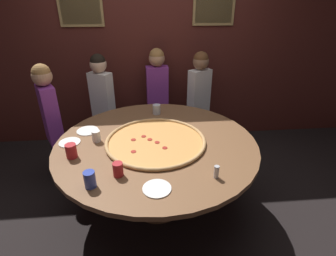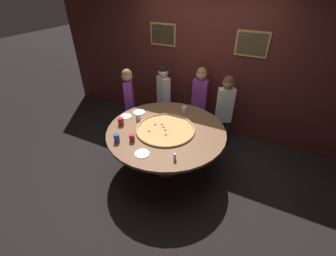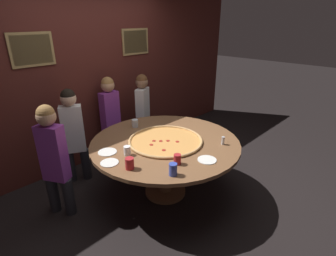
{
  "view_description": "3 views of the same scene",
  "coord_description": "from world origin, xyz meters",
  "px_view_note": "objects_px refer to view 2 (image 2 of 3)",
  "views": [
    {
      "loc": [
        -0.08,
        -2.01,
        1.91
      ],
      "look_at": [
        0.11,
        0.08,
        0.83
      ],
      "focal_mm": 28.0,
      "sensor_mm": 36.0,
      "label": 1
    },
    {
      "loc": [
        1.26,
        -2.47,
        2.63
      ],
      "look_at": [
        0.04,
        -0.03,
        0.8
      ],
      "focal_mm": 24.0,
      "sensor_mm": 36.0,
      "label": 2
    },
    {
      "loc": [
        -2.02,
        -1.99,
        2.1
      ],
      "look_at": [
        0.0,
        -0.05,
        0.92
      ],
      "focal_mm": 28.0,
      "sensor_mm": 36.0,
      "label": 3
    }
  ],
  "objects_px": {
    "white_plate_far_back": "(126,116)",
    "diner_side_left": "(200,97)",
    "giant_pizza": "(165,129)",
    "drink_cup_by_shaker": "(184,109)",
    "drink_cup_front_edge": "(132,138)",
    "dining_table": "(166,136)",
    "diner_centre_back": "(163,94)",
    "white_plate_near_front": "(139,112)",
    "drink_cup_far_right": "(121,121)",
    "diner_far_left": "(129,98)",
    "condiment_shaker": "(175,157)",
    "white_plate_left_side": "(142,154)",
    "drink_cup_far_left": "(138,117)",
    "drink_cup_centre_back": "(117,138)",
    "diner_side_right": "(225,107)"
  },
  "relations": [
    {
      "from": "drink_cup_by_shaker",
      "to": "white_plate_far_back",
      "type": "xyz_separation_m",
      "value": [
        -0.8,
        -0.56,
        -0.05
      ]
    },
    {
      "from": "white_plate_near_front",
      "to": "white_plate_left_side",
      "type": "xyz_separation_m",
      "value": [
        0.62,
        -0.89,
        0.0
      ]
    },
    {
      "from": "drink_cup_far_left",
      "to": "diner_side_right",
      "type": "distance_m",
      "value": 1.53
    },
    {
      "from": "giant_pizza",
      "to": "diner_side_left",
      "type": "bearing_deg",
      "value": 86.25
    },
    {
      "from": "condiment_shaker",
      "to": "diner_side_left",
      "type": "relative_size",
      "value": 0.07
    },
    {
      "from": "white_plate_left_side",
      "to": "diner_side_right",
      "type": "xyz_separation_m",
      "value": [
        0.63,
        1.73,
        -0.0
      ]
    },
    {
      "from": "drink_cup_far_left",
      "to": "drink_cup_centre_back",
      "type": "distance_m",
      "value": 0.62
    },
    {
      "from": "diner_far_left",
      "to": "diner_side_right",
      "type": "bearing_deg",
      "value": -103.09
    },
    {
      "from": "drink_cup_front_edge",
      "to": "condiment_shaker",
      "type": "distance_m",
      "value": 0.7
    },
    {
      "from": "dining_table",
      "to": "white_plate_left_side",
      "type": "distance_m",
      "value": 0.65
    },
    {
      "from": "white_plate_far_back",
      "to": "diner_far_left",
      "type": "relative_size",
      "value": 0.14
    },
    {
      "from": "drink_cup_far_left",
      "to": "white_plate_near_front",
      "type": "relative_size",
      "value": 0.5
    },
    {
      "from": "dining_table",
      "to": "diner_far_left",
      "type": "distance_m",
      "value": 1.25
    },
    {
      "from": "giant_pizza",
      "to": "drink_cup_centre_back",
      "type": "height_order",
      "value": "drink_cup_centre_back"
    },
    {
      "from": "drink_cup_far_right",
      "to": "diner_centre_back",
      "type": "xyz_separation_m",
      "value": [
        0.07,
        1.27,
        -0.06
      ]
    },
    {
      "from": "drink_cup_front_edge",
      "to": "drink_cup_by_shaker",
      "type": "distance_m",
      "value": 1.11
    },
    {
      "from": "drink_cup_far_right",
      "to": "diner_centre_back",
      "type": "distance_m",
      "value": 1.28
    },
    {
      "from": "drink_cup_far_left",
      "to": "diner_far_left",
      "type": "xyz_separation_m",
      "value": [
        -0.56,
        0.56,
        -0.05
      ]
    },
    {
      "from": "drink_cup_by_shaker",
      "to": "diner_centre_back",
      "type": "bearing_deg",
      "value": 143.27
    },
    {
      "from": "drink_cup_by_shaker",
      "to": "diner_far_left",
      "type": "height_order",
      "value": "diner_far_left"
    },
    {
      "from": "condiment_shaker",
      "to": "white_plate_left_side",
      "type": "bearing_deg",
      "value": -168.5
    },
    {
      "from": "drink_cup_centre_back",
      "to": "white_plate_far_back",
      "type": "height_order",
      "value": "drink_cup_centre_back"
    },
    {
      "from": "drink_cup_front_edge",
      "to": "white_plate_far_back",
      "type": "xyz_separation_m",
      "value": [
        -0.47,
        0.51,
        -0.05
      ]
    },
    {
      "from": "giant_pizza",
      "to": "diner_side_left",
      "type": "height_order",
      "value": "diner_side_left"
    },
    {
      "from": "drink_cup_front_edge",
      "to": "dining_table",
      "type": "bearing_deg",
      "value": 57.36
    },
    {
      "from": "white_plate_near_front",
      "to": "diner_side_left",
      "type": "height_order",
      "value": "diner_side_left"
    },
    {
      "from": "white_plate_near_front",
      "to": "diner_centre_back",
      "type": "bearing_deg",
      "value": 87.85
    },
    {
      "from": "white_plate_near_front",
      "to": "diner_centre_back",
      "type": "height_order",
      "value": "diner_centre_back"
    },
    {
      "from": "drink_cup_centre_back",
      "to": "white_plate_near_front",
      "type": "relative_size",
      "value": 0.59
    },
    {
      "from": "giant_pizza",
      "to": "white_plate_far_back",
      "type": "bearing_deg",
      "value": 175.62
    },
    {
      "from": "diner_side_left",
      "to": "drink_cup_by_shaker",
      "type": "bearing_deg",
      "value": 82.72
    },
    {
      "from": "white_plate_near_front",
      "to": "diner_centre_back",
      "type": "xyz_separation_m",
      "value": [
        0.03,
        0.83,
        -0.01
      ]
    },
    {
      "from": "drink_cup_centre_back",
      "to": "white_plate_near_front",
      "type": "height_order",
      "value": "drink_cup_centre_back"
    },
    {
      "from": "drink_cup_far_left",
      "to": "drink_cup_front_edge",
      "type": "height_order",
      "value": "drink_cup_front_edge"
    },
    {
      "from": "giant_pizza",
      "to": "diner_far_left",
      "type": "height_order",
      "value": "diner_far_left"
    },
    {
      "from": "dining_table",
      "to": "drink_cup_front_edge",
      "type": "relative_size",
      "value": 16.73
    },
    {
      "from": "drink_cup_front_edge",
      "to": "diner_centre_back",
      "type": "relative_size",
      "value": 0.08
    },
    {
      "from": "drink_cup_by_shaker",
      "to": "diner_side_left",
      "type": "relative_size",
      "value": 0.08
    },
    {
      "from": "drink_cup_far_right",
      "to": "white_plate_far_back",
      "type": "bearing_deg",
      "value": 108.1
    },
    {
      "from": "diner_side_right",
      "to": "drink_cup_far_right",
      "type": "bearing_deg",
      "value": 16.29
    },
    {
      "from": "dining_table",
      "to": "drink_cup_by_shaker",
      "type": "relative_size",
      "value": 17.09
    },
    {
      "from": "giant_pizza",
      "to": "diner_far_left",
      "type": "relative_size",
      "value": 0.68
    },
    {
      "from": "white_plate_near_front",
      "to": "diner_far_left",
      "type": "height_order",
      "value": "diner_far_left"
    },
    {
      "from": "white_plate_far_back",
      "to": "condiment_shaker",
      "type": "height_order",
      "value": "condiment_shaker"
    },
    {
      "from": "drink_cup_far_right",
      "to": "white_plate_far_back",
      "type": "relative_size",
      "value": 0.63
    },
    {
      "from": "white_plate_far_back",
      "to": "diner_side_left",
      "type": "distance_m",
      "value": 1.46
    },
    {
      "from": "diner_far_left",
      "to": "white_plate_left_side",
      "type": "bearing_deg",
      "value": -168.7
    },
    {
      "from": "diner_side_right",
      "to": "diner_far_left",
      "type": "xyz_separation_m",
      "value": [
        -1.69,
        -0.49,
        0.0
      ]
    },
    {
      "from": "white_plate_far_back",
      "to": "drink_cup_front_edge",
      "type": "bearing_deg",
      "value": -47.48
    },
    {
      "from": "drink_cup_centre_back",
      "to": "giant_pizza",
      "type": "bearing_deg",
      "value": 49.88
    }
  ]
}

